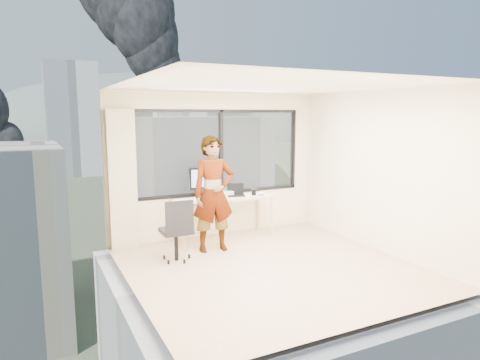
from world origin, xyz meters
TOP-DOWN VIEW (x-y plane):
  - floor at (0.00, 0.00)m, footprint 4.00×4.00m
  - ceiling at (0.00, 0.00)m, footprint 4.00×4.00m
  - wall_front at (0.00, -2.00)m, footprint 4.00×0.01m
  - wall_left at (-2.00, 0.00)m, footprint 0.01×4.00m
  - wall_right at (2.00, 0.00)m, footprint 0.01×4.00m
  - window_wall at (0.05, 2.00)m, footprint 3.30×0.16m
  - curtain at (-1.72, 1.88)m, footprint 0.45×0.14m
  - desk at (0.00, 1.66)m, footprint 1.80×0.60m
  - chair at (-1.14, 0.88)m, footprint 0.51×0.51m
  - person at (-0.43, 1.09)m, footprint 0.73×0.51m
  - monitor at (-0.32, 1.78)m, footprint 0.55×0.12m
  - game_console at (0.07, 1.85)m, footprint 0.35×0.30m
  - laptop at (0.26, 1.67)m, footprint 0.39×0.40m
  - cellphone at (0.70, 1.53)m, footprint 0.11×0.05m
  - pen_cup at (0.58, 1.61)m, footprint 0.11×0.11m
  - handbag at (0.13, 1.89)m, footprint 0.27×0.16m
  - exterior_ground at (0.00, 120.00)m, footprint 400.00×400.00m
  - near_bldg_b at (12.00, 38.00)m, footprint 14.00×13.00m
  - near_bldg_c at (30.00, 28.00)m, footprint 12.00×10.00m
  - far_tower_b at (8.00, 120.00)m, footprint 13.00×13.00m
  - far_tower_c at (45.00, 140.00)m, footprint 15.00×15.00m
  - hill_b at (100.00, 320.00)m, footprint 300.00×220.00m
  - tree_b at (4.00, 18.00)m, footprint 7.60×7.60m
  - tree_c at (22.00, 40.00)m, footprint 8.40×8.40m
  - smoke_plume_b at (55.00, 170.00)m, footprint 30.00×18.00m

SIDE VIEW (x-z plane):
  - exterior_ground at x=0.00m, z-range -14.02..-13.98m
  - hill_b at x=100.00m, z-range -62.00..34.00m
  - tree_b at x=4.00m, z-range -14.00..-5.00m
  - near_bldg_c at x=30.00m, z-range -14.00..-4.00m
  - tree_c at x=22.00m, z-range -14.00..-4.00m
  - near_bldg_b at x=12.00m, z-range -14.00..2.00m
  - far_tower_c at x=45.00m, z-range -14.00..12.00m
  - floor at x=0.00m, z-range -0.01..0.01m
  - desk at x=0.00m, z-range 0.00..0.75m
  - chair at x=-1.14m, z-range 0.00..0.98m
  - cellphone at x=0.70m, z-range 0.75..0.76m
  - game_console at x=0.07m, z-range 0.75..0.83m
  - pen_cup at x=0.58m, z-range 0.75..0.86m
  - laptop at x=0.26m, z-range 0.75..0.95m
  - handbag at x=0.13m, z-range 0.75..0.95m
  - person at x=-0.43m, z-range 0.00..1.88m
  - far_tower_b at x=8.00m, z-range -14.00..16.00m
  - monitor at x=-0.32m, z-range 0.75..1.30m
  - curtain at x=-1.72m, z-range 0.00..2.30m
  - wall_front at x=0.00m, z-range 0.00..2.60m
  - wall_left at x=-2.00m, z-range 0.00..2.60m
  - wall_right at x=2.00m, z-range 0.00..2.60m
  - window_wall at x=0.05m, z-range 0.75..2.30m
  - ceiling at x=0.00m, z-range 2.60..2.60m
  - smoke_plume_b at x=55.00m, z-range -8.00..62.00m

